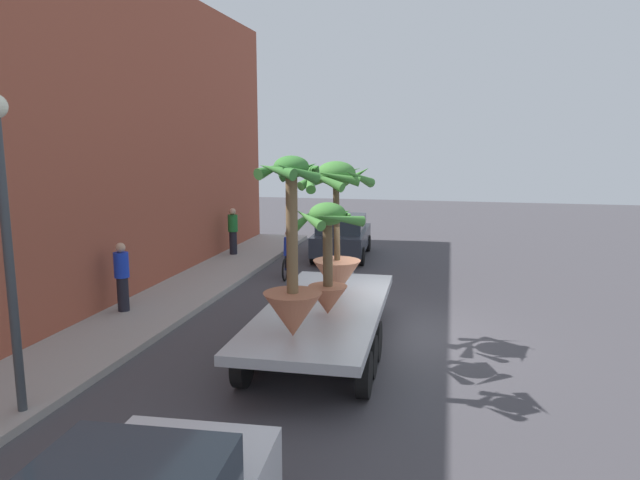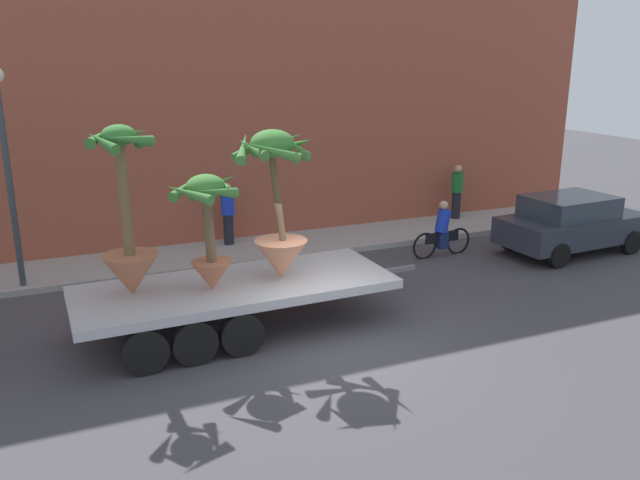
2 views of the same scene
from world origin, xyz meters
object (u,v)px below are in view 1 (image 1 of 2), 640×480
Objects in this scene: potted_palm_front at (293,275)px; pedestrian_near_gate at (233,230)px; flatbed_trailer at (321,320)px; potted_palm_rear at (327,255)px; street_lamp at (5,215)px; potted_palm_middle at (336,234)px; pedestrian_far_left at (122,276)px; cyclist at (289,256)px; parked_car at (342,236)px.

potted_palm_front is 11.94m from pedestrian_near_gate.
flatbed_trailer is 3.25× the size of potted_palm_rear.
flatbed_trailer is 5.92m from street_lamp.
potted_palm_middle is 1.70× the size of pedestrian_far_left.
cyclist is (6.91, 2.71, -1.50)m from potted_palm_rear.
potted_palm_middle is at bearing -145.69° from pedestrian_near_gate.
potted_palm_rear reaches higher than parked_car.
cyclist is at bearing 21.37° from potted_palm_rear.
cyclist is (6.66, 2.53, -0.10)m from flatbed_trailer.
flatbed_trailer is 2.30× the size of potted_palm_front.
flatbed_trailer is at bearing 175.90° from potted_palm_middle.
pedestrian_far_left is at bearing 179.83° from pedestrian_near_gate.
street_lamp is (-13.65, 2.56, 2.40)m from parked_car.
potted_palm_front is at bearing 175.37° from flatbed_trailer.
street_lamp is at bearing -165.23° from pedestrian_far_left.
street_lamp is at bearing 117.08° from potted_palm_front.
flatbed_trailer is 2.10m from potted_palm_front.
cyclist is at bearing 25.14° from potted_palm_middle.
parked_car is 0.86× the size of street_lamp.
flatbed_trailer is at bearing -106.51° from pedestrian_far_left.
cyclist is 1.08× the size of pedestrian_near_gate.
parked_car is at bearing 8.90° from potted_palm_rear.
street_lamp reaches higher than pedestrian_near_gate.
potted_palm_rear is 0.52× the size of parked_car.
potted_palm_rear is at bearing -51.15° from street_lamp.
potted_palm_rear is at bearing -149.32° from pedestrian_near_gate.
pedestrian_near_gate is (7.94, 5.42, -1.30)m from potted_palm_middle.
potted_palm_front is at bearing -173.65° from parked_car.
parked_car is 2.44× the size of pedestrian_near_gate.
street_lamp is at bearing 132.19° from flatbed_trailer.
pedestrian_near_gate is (-0.99, 3.91, 0.22)m from parked_car.
cyclist reaches higher than flatbed_trailer.
flatbed_trailer is 1.47× the size of street_lamp.
flatbed_trailer is 5.60m from pedestrian_far_left.
cyclist is 3.71m from pedestrian_near_gate.
potted_palm_rear is 0.71× the size of potted_palm_front.
potted_palm_middle is at bearing 4.20° from potted_palm_rear.
potted_palm_front is 1.68× the size of cyclist.
potted_palm_middle is (1.11, -0.08, 1.57)m from flatbed_trailer.
potted_palm_middle is 5.62m from pedestrian_far_left.
parked_car is at bearing 6.35° from potted_palm_front.
flatbed_trailer is 10.51m from pedestrian_near_gate.
pedestrian_near_gate is at bearing 25.97° from potted_palm_front.
potted_palm_rear is 5.95m from pedestrian_far_left.
potted_palm_front is at bearing 167.30° from potted_palm_rear.
cyclist is 0.44× the size of parked_car.
cyclist is at bearing -130.37° from pedestrian_near_gate.
potted_palm_front is 1.81× the size of pedestrian_near_gate.
street_lamp reaches higher than potted_palm_front.
parked_car reaches higher than flatbed_trailer.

